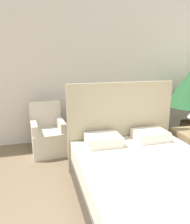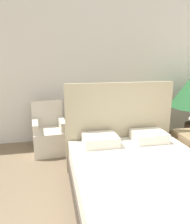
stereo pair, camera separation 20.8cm
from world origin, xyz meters
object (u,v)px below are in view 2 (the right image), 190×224
Objects in this scene: bed at (146,185)px; armchair_near_window_left at (49,136)px; side_table at (75,136)px; armchair_near_window_right at (99,133)px.

bed reaches higher than armchair_near_window_left.
bed is 1.92m from side_table.
armchair_near_window_left is at bearing 179.85° from side_table.
armchair_near_window_right is at bearing -4.40° from armchair_near_window_left.
side_table is (0.47, -0.00, -0.03)m from armchair_near_window_left.
side_table is (-0.47, -0.00, -0.03)m from armchair_near_window_right.
side_table is at bearing -4.53° from armchair_near_window_left.
bed is at bearing -78.62° from armchair_near_window_right.
side_table is at bearing -172.59° from armchair_near_window_right.
bed is 1.83m from armchair_near_window_right.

